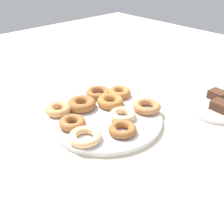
{
  "coord_description": "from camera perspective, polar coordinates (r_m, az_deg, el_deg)",
  "views": [
    {
      "loc": [
        0.48,
        0.55,
        0.46
      ],
      "look_at": [
        0.0,
        0.03,
        0.05
      ],
      "focal_mm": 44.43,
      "sensor_mm": 36.0,
      "label": 1
    }
  ],
  "objects": [
    {
      "name": "donut_9",
      "position": [
        0.88,
        -11.01,
        0.54
      ],
      "size": [
        0.11,
        0.11,
        0.02
      ],
      "primitive_type": "torus",
      "rotation": [
        0.0,
        0.0,
        3.59
      ],
      "color": "tan",
      "rests_on": "donut_plate"
    },
    {
      "name": "donut_plate",
      "position": [
        0.86,
        -1.36,
        -1.47
      ],
      "size": [
        0.35,
        0.35,
        0.02
      ],
      "primitive_type": "cylinder",
      "color": "silver",
      "rests_on": "ground_plane"
    },
    {
      "name": "donut_8",
      "position": [
        0.97,
        1.52,
        4.04
      ],
      "size": [
        0.11,
        0.11,
        0.03
      ],
      "primitive_type": "torus",
      "rotation": [
        0.0,
        0.0,
        2.35
      ],
      "color": "#AD6B33",
      "rests_on": "donut_plate"
    },
    {
      "name": "donut_0",
      "position": [
        0.9,
        -6.27,
        1.65
      ],
      "size": [
        0.13,
        0.13,
        0.03
      ],
      "primitive_type": "torus",
      "rotation": [
        0.0,
        0.0,
        3.86
      ],
      "color": "#995B2D",
      "rests_on": "donut_plate"
    },
    {
      "name": "cake_plate",
      "position": [
        1.0,
        20.54,
        1.27
      ],
      "size": [
        0.23,
        0.23,
        0.01
      ],
      "primitive_type": "cylinder",
      "color": "silver",
      "rests_on": "ground_plane"
    },
    {
      "name": "donut_6",
      "position": [
        0.91,
        -0.35,
        2.19
      ],
      "size": [
        0.11,
        0.11,
        0.03
      ],
      "primitive_type": "torus",
      "rotation": [
        0.0,
        0.0,
        4.47
      ],
      "color": "#AD6B33",
      "rests_on": "donut_plate"
    },
    {
      "name": "brownie_near",
      "position": [
        1.02,
        20.87,
        3.3
      ],
      "size": [
        0.05,
        0.06,
        0.03
      ],
      "primitive_type": "cube",
      "rotation": [
        0.0,
        0.0,
        -0.08
      ],
      "color": "#472819",
      "rests_on": "cake_plate"
    },
    {
      "name": "donut_7",
      "position": [
        0.97,
        -2.82,
        3.99
      ],
      "size": [
        0.09,
        0.09,
        0.02
      ],
      "primitive_type": "torus",
      "rotation": [
        0.0,
        0.0,
        1.58
      ],
      "color": "#995B2D",
      "rests_on": "donut_plate"
    },
    {
      "name": "brownie_far",
      "position": [
        0.95,
        21.41,
        1.22
      ],
      "size": [
        0.05,
        0.06,
        0.03
      ],
      "primitive_type": "cube",
      "rotation": [
        0.0,
        0.0,
        -0.05
      ],
      "color": "#472819",
      "rests_on": "cake_plate"
    },
    {
      "name": "donut_5",
      "position": [
        0.75,
        -5.54,
        -5.07
      ],
      "size": [
        0.1,
        0.1,
        0.02
      ],
      "primitive_type": "torus",
      "rotation": [
        0.0,
        0.0,
        1.5
      ],
      "color": "#EABC84",
      "rests_on": "donut_plate"
    },
    {
      "name": "donut_2",
      "position": [
        0.89,
        7.19,
        1.13
      ],
      "size": [
        0.12,
        0.12,
        0.02
      ],
      "primitive_type": "torus",
      "rotation": [
        0.0,
        0.0,
        0.51
      ],
      "color": "#B27547",
      "rests_on": "donut_plate"
    },
    {
      "name": "donut_4",
      "position": [
        0.81,
        -8.15,
        -2.21
      ],
      "size": [
        0.09,
        0.09,
        0.02
      ],
      "primitive_type": "torus",
      "rotation": [
        0.0,
        0.0,
        4.92
      ],
      "color": "#995B2D",
      "rests_on": "donut_plate"
    },
    {
      "name": "ground_plane",
      "position": [
        0.86,
        -1.36,
        -1.96
      ],
      "size": [
        2.4,
        2.4,
        0.0
      ],
      "primitive_type": "plane",
      "color": "beige"
    },
    {
      "name": "donut_3",
      "position": [
        0.77,
        2.16,
        -3.57
      ],
      "size": [
        0.11,
        0.11,
        0.02
      ],
      "primitive_type": "torus",
      "rotation": [
        0.0,
        0.0,
        0.81
      ],
      "color": "#995B2D",
      "rests_on": "donut_plate"
    },
    {
      "name": "donut_1",
      "position": [
        0.84,
        2.19,
        -0.59
      ],
      "size": [
        0.11,
        0.11,
        0.02
      ],
      "primitive_type": "torus",
      "rotation": [
        0.0,
        0.0,
        2.12
      ],
      "color": "#EABC84",
      "rests_on": "donut_plate"
    }
  ]
}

